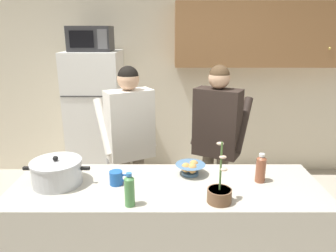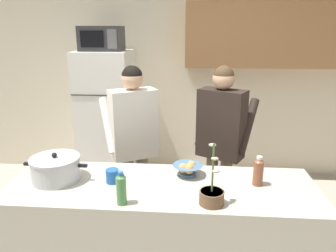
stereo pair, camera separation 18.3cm
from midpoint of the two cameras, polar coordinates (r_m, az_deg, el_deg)
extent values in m
cube|color=beige|center=(4.29, -1.13, 8.51)|extent=(6.00, 0.12, 2.60)
cube|color=olive|center=(4.16, 16.13, 15.45)|extent=(2.21, 0.34, 0.76)
sphere|color=gold|center=(4.26, 26.16, 12.39)|extent=(0.03, 0.03, 0.03)
cube|color=#BCB7A8|center=(2.44, -2.35, -20.12)|extent=(2.10, 0.68, 0.92)
cube|color=white|center=(4.07, -13.67, 0.97)|extent=(0.64, 0.64, 1.69)
cube|color=#333333|center=(3.68, -15.24, 5.13)|extent=(0.63, 0.01, 0.01)
cylinder|color=#B2B2B7|center=(3.73, -12.20, -1.76)|extent=(0.02, 0.02, 0.76)
cube|color=#2D2D30|center=(3.90, -14.78, 14.91)|extent=(0.48, 0.36, 0.28)
cube|color=black|center=(3.74, -16.42, 14.71)|extent=(0.26, 0.01, 0.18)
cube|color=#59595B|center=(3.68, -12.90, 14.94)|extent=(0.11, 0.01, 0.21)
cylinder|color=#726656|center=(3.19, -6.61, -11.94)|extent=(0.11, 0.11, 0.79)
cylinder|color=#726656|center=(3.15, -9.12, -12.48)|extent=(0.11, 0.11, 0.79)
cube|color=white|center=(2.89, -8.42, 0.22)|extent=(0.46, 0.37, 0.63)
sphere|color=#D8A884|center=(2.80, -8.79, 8.29)|extent=(0.19, 0.19, 0.19)
sphere|color=black|center=(2.80, -8.81, 8.78)|extent=(0.18, 0.18, 0.18)
cylinder|color=white|center=(3.07, -5.55, 0.96)|extent=(0.25, 0.37, 0.48)
cylinder|color=white|center=(2.95, -12.99, -0.11)|extent=(0.25, 0.37, 0.48)
cylinder|color=#726656|center=(3.19, 8.03, -12.02)|extent=(0.11, 0.11, 0.80)
cylinder|color=#726656|center=(3.23, 5.59, -11.48)|extent=(0.11, 0.11, 0.80)
cube|color=#2D231E|center=(2.93, 7.28, 0.55)|extent=(0.46, 0.37, 0.63)
sphere|color=#D8A884|center=(2.85, 7.59, 8.51)|extent=(0.19, 0.19, 0.19)
sphere|color=#4C3823|center=(2.84, 7.61, 8.99)|extent=(0.18, 0.18, 0.18)
cylinder|color=#2D231E|center=(2.98, 11.82, 0.20)|extent=(0.25, 0.37, 0.48)
cylinder|color=#2D231E|center=(3.12, 4.56, 1.27)|extent=(0.25, 0.37, 0.48)
cylinder|color=silver|center=(2.34, -21.21, -7.93)|extent=(0.33, 0.33, 0.15)
cylinder|color=silver|center=(2.30, -21.43, -6.04)|extent=(0.34, 0.34, 0.02)
sphere|color=black|center=(2.30, -21.50, -5.44)|extent=(0.04, 0.04, 0.04)
cube|color=black|center=(2.40, -25.68, -6.84)|extent=(0.06, 0.02, 0.02)
cube|color=black|center=(2.26, -16.67, -7.29)|extent=(0.06, 0.02, 0.02)
cylinder|color=#1E59B2|center=(2.23, -11.43, -9.12)|extent=(0.09, 0.09, 0.10)
torus|color=#1E59B2|center=(2.22, -9.97, -9.17)|extent=(0.06, 0.01, 0.06)
cylinder|color=#4C7299|center=(2.33, 1.97, -8.49)|extent=(0.12, 0.12, 0.02)
cone|color=#4C7299|center=(2.32, 1.98, -7.60)|extent=(0.22, 0.22, 0.06)
sphere|color=tan|center=(2.29, 1.18, -7.49)|extent=(0.07, 0.07, 0.07)
sphere|color=tan|center=(2.34, 2.64, -6.99)|extent=(0.07, 0.07, 0.07)
sphere|color=tan|center=(2.28, 2.29, -7.66)|extent=(0.07, 0.07, 0.07)
cylinder|color=#4C8C4C|center=(1.95, -9.42, -11.68)|extent=(0.06, 0.06, 0.17)
cone|color=#4C8C4C|center=(1.90, -9.57, -9.01)|extent=(0.06, 0.06, 0.03)
cylinder|color=#3372BF|center=(1.90, -9.59, -8.60)|extent=(0.03, 0.03, 0.02)
cylinder|color=brown|center=(2.27, 14.28, -7.76)|extent=(0.07, 0.07, 0.17)
cone|color=brown|center=(2.23, 14.46, -5.47)|extent=(0.07, 0.07, 0.03)
cylinder|color=white|center=(2.22, 14.49, -5.13)|extent=(0.04, 0.04, 0.02)
cylinder|color=brown|center=(1.99, 6.76, -12.36)|extent=(0.15, 0.15, 0.09)
cylinder|color=#38281E|center=(1.97, 6.80, -11.38)|extent=(0.14, 0.14, 0.01)
cylinder|color=#4C7238|center=(1.90, 6.96, -7.24)|extent=(0.01, 0.01, 0.30)
ellipsoid|color=beige|center=(1.90, 7.53, -7.80)|extent=(0.04, 0.03, 0.02)
ellipsoid|color=beige|center=(1.88, 7.29, -5.60)|extent=(0.04, 0.03, 0.02)
ellipsoid|color=beige|center=(1.87, 6.82, -3.20)|extent=(0.04, 0.03, 0.02)
camera|label=1|loc=(0.09, -92.01, -0.62)|focal=33.99mm
camera|label=2|loc=(0.09, 87.99, 0.62)|focal=33.99mm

